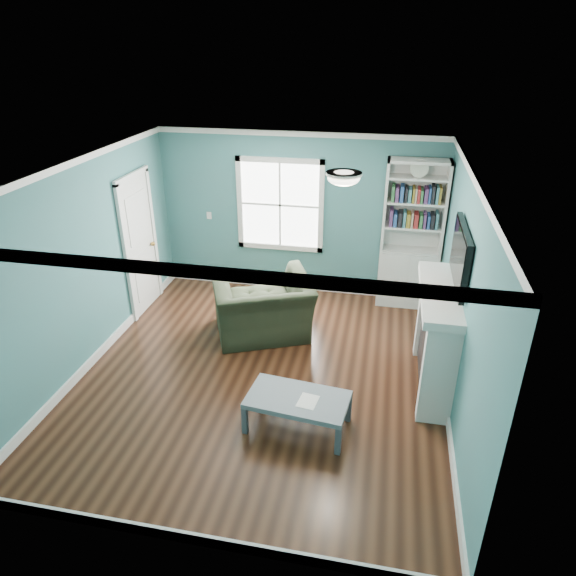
# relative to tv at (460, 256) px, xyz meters

# --- Properties ---
(floor) EXTENTS (5.00, 5.00, 0.00)m
(floor) POSITION_rel_tv_xyz_m (-2.20, -0.20, -1.72)
(floor) COLOR black
(floor) RESTS_ON ground
(room_walls) EXTENTS (5.00, 5.00, 5.00)m
(room_walls) POSITION_rel_tv_xyz_m (-2.20, -0.20, -0.14)
(room_walls) COLOR teal
(room_walls) RESTS_ON ground
(trim) EXTENTS (4.50, 5.00, 2.60)m
(trim) POSITION_rel_tv_xyz_m (-2.20, -0.20, -0.49)
(trim) COLOR white
(trim) RESTS_ON ground
(window) EXTENTS (1.40, 0.06, 1.50)m
(window) POSITION_rel_tv_xyz_m (-2.50, 2.29, -0.27)
(window) COLOR white
(window) RESTS_ON room_walls
(bookshelf) EXTENTS (0.90, 0.35, 2.31)m
(bookshelf) POSITION_rel_tv_xyz_m (-0.43, 2.10, -0.80)
(bookshelf) COLOR silver
(bookshelf) RESTS_ON ground
(fireplace) EXTENTS (0.44, 1.58, 1.30)m
(fireplace) POSITION_rel_tv_xyz_m (-0.12, 0.00, -1.09)
(fireplace) COLOR black
(fireplace) RESTS_ON ground
(tv) EXTENTS (0.06, 1.10, 0.65)m
(tv) POSITION_rel_tv_xyz_m (0.00, 0.00, 0.00)
(tv) COLOR black
(tv) RESTS_ON fireplace
(door) EXTENTS (0.12, 0.98, 2.17)m
(door) POSITION_rel_tv_xyz_m (-4.42, 1.20, -0.65)
(door) COLOR silver
(door) RESTS_ON ground
(ceiling_fixture) EXTENTS (0.38, 0.38, 0.15)m
(ceiling_fixture) POSITION_rel_tv_xyz_m (-1.30, -0.10, 0.82)
(ceiling_fixture) COLOR white
(ceiling_fixture) RESTS_ON room_walls
(light_switch) EXTENTS (0.08, 0.01, 0.12)m
(light_switch) POSITION_rel_tv_xyz_m (-3.70, 2.28, -0.52)
(light_switch) COLOR white
(light_switch) RESTS_ON room_walls
(recliner) EXTENTS (1.56, 1.32, 1.16)m
(recliner) POSITION_rel_tv_xyz_m (-2.43, 0.75, -1.15)
(recliner) COLOR black
(recliner) RESTS_ON ground
(coffee_table) EXTENTS (1.14, 0.71, 0.39)m
(coffee_table) POSITION_rel_tv_xyz_m (-1.59, -1.08, -1.38)
(coffee_table) COLOR #434751
(coffee_table) RESTS_ON ground
(paper_sheet) EXTENTS (0.23, 0.28, 0.00)m
(paper_sheet) POSITION_rel_tv_xyz_m (-1.47, -1.12, -1.33)
(paper_sheet) COLOR white
(paper_sheet) RESTS_ON coffee_table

